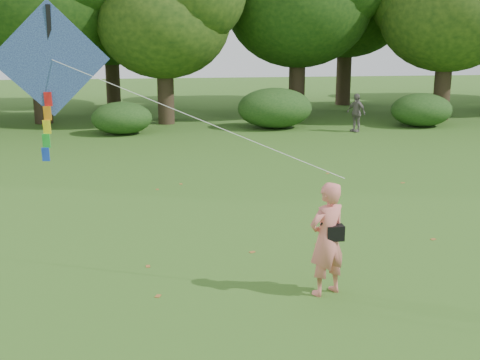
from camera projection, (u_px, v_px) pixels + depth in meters
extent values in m
plane|color=#265114|center=(304.00, 287.00, 10.63)|extent=(100.00, 100.00, 0.00)
imported|color=#EB786E|center=(327.00, 239.00, 10.15)|extent=(0.86, 0.74, 1.98)
imported|color=slate|center=(356.00, 113.00, 26.99)|extent=(0.90, 1.08, 1.72)
cube|color=black|center=(335.00, 233.00, 10.11)|extent=(0.30, 0.20, 0.26)
cylinder|color=black|center=(329.00, 211.00, 10.00)|extent=(0.33, 0.14, 0.47)
cube|color=#243F9D|center=(50.00, 59.00, 10.92)|extent=(2.10, 0.38, 2.11)
cube|color=black|center=(51.00, 59.00, 10.95)|extent=(0.17, 0.37, 1.92)
cylinder|color=white|center=(190.00, 116.00, 10.40)|extent=(4.92, 2.24, 1.88)
cube|color=red|center=(48.00, 99.00, 11.10)|extent=(0.14, 0.06, 0.26)
cube|color=orange|center=(47.00, 113.00, 11.16)|extent=(0.14, 0.06, 0.26)
cube|color=yellow|center=(47.00, 127.00, 11.21)|extent=(0.14, 0.06, 0.26)
cube|color=green|center=(46.00, 141.00, 11.27)|extent=(0.14, 0.06, 0.26)
cube|color=blue|center=(46.00, 154.00, 11.33)|extent=(0.14, 0.06, 0.26)
cylinder|color=#3A2D1E|center=(41.00, 84.00, 29.28)|extent=(0.88, 0.88, 3.85)
cylinder|color=#3A2D1E|center=(166.00, 91.00, 29.21)|extent=(0.80, 0.80, 3.15)
ellipsoid|color=#1E3F11|center=(164.00, 21.00, 28.41)|extent=(6.40, 6.40, 5.44)
cylinder|color=#3A2D1E|center=(297.00, 81.00, 32.01)|extent=(0.86, 0.86, 3.67)
ellipsoid|color=#1E3F11|center=(299.00, 5.00, 31.07)|extent=(7.60, 7.60, 6.46)
cylinder|color=#3A2D1E|center=(442.00, 86.00, 30.58)|extent=(0.83, 0.83, 3.43)
ellipsoid|color=#1E3F11|center=(448.00, 13.00, 29.72)|extent=(6.80, 6.80, 5.78)
cylinder|color=#3A2D1E|center=(113.00, 77.00, 35.98)|extent=(0.84, 0.84, 3.50)
ellipsoid|color=#1E3F11|center=(110.00, 14.00, 35.09)|extent=(7.00, 7.00, 5.95)
cylinder|color=#3A2D1E|center=(344.00, 72.00, 36.84)|extent=(0.90, 0.90, 4.02)
ellipsoid|color=#1E3F11|center=(347.00, 1.00, 35.84)|extent=(7.80, 7.80, 6.63)
ellipsoid|color=#264919|center=(122.00, 118.00, 26.36)|extent=(2.66, 2.09, 1.42)
ellipsoid|color=#264919|center=(275.00, 108.00, 28.02)|extent=(3.50, 2.75, 1.88)
ellipsoid|color=#264919|center=(421.00, 110.00, 28.52)|extent=(2.94, 2.31, 1.58)
cube|color=brown|center=(318.00, 244.00, 12.78)|extent=(0.13, 0.09, 0.01)
cube|color=brown|center=(252.00, 252.00, 12.32)|extent=(0.14, 0.13, 0.01)
cube|color=brown|center=(433.00, 239.00, 13.08)|extent=(0.14, 0.12, 0.01)
cube|color=brown|center=(158.00, 296.00, 10.27)|extent=(0.12, 0.14, 0.01)
cube|color=brown|center=(148.00, 266.00, 11.57)|extent=(0.09, 0.13, 0.01)
cube|color=brown|center=(403.00, 183.00, 17.98)|extent=(0.14, 0.11, 0.01)
cube|color=brown|center=(328.00, 173.00, 19.17)|extent=(0.14, 0.14, 0.01)
cube|color=brown|center=(157.00, 189.00, 17.22)|extent=(0.10, 0.13, 0.01)
cube|color=brown|center=(181.00, 184.00, 17.83)|extent=(0.09, 0.13, 0.01)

